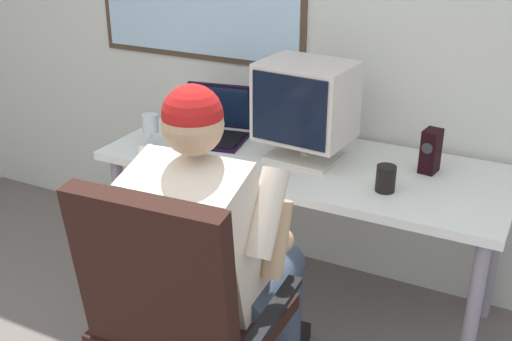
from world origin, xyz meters
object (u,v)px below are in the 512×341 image
Objects in this scene: crt_monitor at (306,103)px; wine_glass at (150,125)px; desk at (303,175)px; office_chair at (177,308)px; coffee_mug at (386,179)px; desk_speaker at (431,151)px; person_seated at (215,245)px; laptop at (215,124)px.

wine_glass is (-0.67, -0.19, -0.15)m from crt_monitor.
desk is 1.66× the size of office_chair.
coffee_mug is (1.08, 0.03, -0.05)m from wine_glass.
desk is at bearing 160.16° from coffee_mug.
crt_monitor reaches higher than desk_speaker.
person_seated is 0.86m from wine_glass.
wine_glass is 1.48× the size of coffee_mug.
laptop reaches higher than desk.
wine_glass is (-0.67, 0.81, 0.25)m from office_chair.
laptop is (-0.46, 0.79, 0.12)m from person_seated.
wine_glass is at bearing 140.25° from person_seated.
person_seated is 12.25× the size of coffee_mug.
desk is at bearing -8.40° from laptop.
office_chair is (-0.01, -0.99, -0.07)m from desk.
laptop is 2.31× the size of wine_glass.
person_seated reaches higher than crt_monitor.
desk is 0.33m from crt_monitor.
office_chair is at bearing -90.42° from desk.
desk_speaker is 1.75× the size of coffee_mug.
coffee_mug is (0.41, -0.15, -0.20)m from crt_monitor.
person_seated is at bearing -91.73° from desk.
person_seated reaches higher than coffee_mug.
wine_glass is at bearing 129.54° from office_chair.
desk_speaker is (0.51, 0.11, -0.16)m from crt_monitor.
desk_speaker reaches higher than coffee_mug.
coffee_mug is at bearing -112.36° from desk_speaker.
office_chair reaches higher than desk_speaker.
laptop is 0.91m from coffee_mug.
person_seated reaches higher than desk_speaker.
desk is 11.24× the size of wine_glass.
wine_glass is at bearing -165.98° from desk_speaker.
coffee_mug is at bearing 64.01° from office_chair.
coffee_mug is (-0.11, -0.26, -0.04)m from desk_speaker.
crt_monitor is 1.19× the size of laptop.
wine_glass is 0.84× the size of desk_speaker.
person_seated is at bearing -39.75° from wine_glass.
office_chair is 1.24m from desk_speaker.
wine_glass is 1.22m from desk_speaker.
person_seated reaches higher than laptop.
office_chair is 0.28m from person_seated.
desk is 1.36× the size of person_seated.
desk is at bearing -167.10° from desk_speaker.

